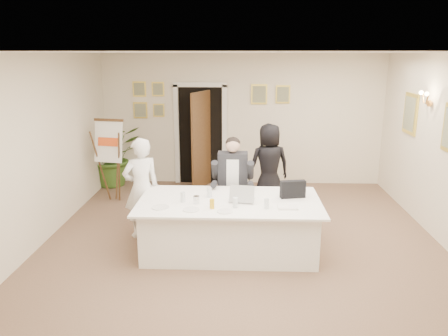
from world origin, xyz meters
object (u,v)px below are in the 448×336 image
Objects in this scene: oj_glass at (212,204)px; laptop_bag at (293,189)px; steel_jug at (196,200)px; seated_man at (233,183)px; standing_woman at (269,165)px; potted_palm at (112,156)px; flip_chart at (112,164)px; laptop at (242,191)px; paper_stack at (288,207)px; standing_man at (141,188)px; conference_table at (229,226)px.

laptop_bag is at bearing 23.95° from oj_glass.
seated_man is at bearing 65.94° from steel_jug.
potted_palm is at bearing -32.91° from standing_woman.
potted_palm is (-2.65, 2.29, -0.12)m from seated_man.
flip_chart is 2.95m from steel_jug.
oj_glass is at bearing -131.00° from laptop.
seated_man is 4.19× the size of laptop.
paper_stack is at bearing -45.68° from potted_palm.
potted_palm is 9.93× the size of oj_glass.
flip_chart is 3.24m from oj_glass.
flip_chart is 14.33× the size of steel_jug.
standing_man reaches higher than potted_palm.
potted_palm is (-2.62, 3.21, 0.25)m from conference_table.
laptop reaches higher than laptop_bag.
conference_table is 1.69× the size of seated_man.
steel_jug is (-1.24, 0.13, 0.04)m from paper_stack.
steel_jug is (2.17, -3.36, 0.18)m from potted_palm.
flip_chart reaches higher than standing_man.
seated_man is at bearing -40.86° from potted_palm.
paper_stack is 1.25m from steel_jug.
steel_jug is at bearing -57.16° from potted_palm.
standing_woman is (2.98, -0.13, 0.05)m from flip_chart.
oj_glass is at bearing -50.06° from flip_chart.
standing_man is 1.13m from steel_jug.
conference_table is 7.06× the size of laptop.
laptop is 3.31× the size of steel_jug.
flip_chart reaches higher than potted_palm.
laptop reaches higher than oj_glass.
laptop is 0.65m from steel_jug.
steel_jug is at bearing 173.94° from paper_stack.
conference_table is at bearing -104.57° from seated_man.
standing_woman is 2.30m from paper_stack.
standing_man reaches higher than oj_glass.
standing_man reaches higher than seated_man.
conference_table is 2.16m from standing_woman.
potted_palm is 4.01m from steel_jug.
flip_chart reaches higher than laptop_bag.
flip_chart is 1.01× the size of standing_man.
seated_man is 4.22× the size of laptop_bag.
laptop is at bearing 40.65° from oj_glass.
conference_table is 1.64× the size of standing_man.
paper_stack is (2.16, -0.80, 0.01)m from standing_man.
laptop_bag is 1.35× the size of paper_stack.
seated_man reaches higher than paper_stack.
potted_palm is at bearing 124.04° from oj_glass.
potted_palm is 4.82× the size of paper_stack.
potted_palm is at bearing 129.24° from conference_table.
seated_man is at bearing 127.94° from laptop_bag.
standing_woman is at bearing 69.05° from oj_glass.
standing_woman reaches higher than laptop_bag.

